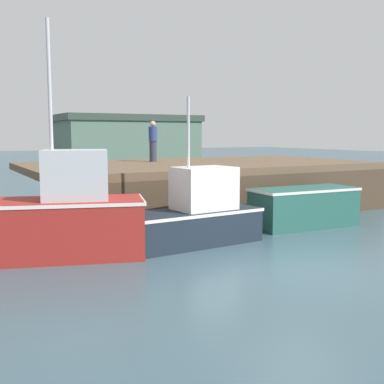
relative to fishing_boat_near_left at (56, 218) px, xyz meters
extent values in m
cube|color=#38515B|center=(4.44, -3.48, -1.01)|extent=(120.00, 160.00, 0.10)
cube|color=brown|center=(6.63, 4.87, 0.73)|extent=(12.92, 6.92, 0.25)
cube|color=#433527|center=(6.63, 1.53, -0.18)|extent=(12.92, 0.24, 1.56)
cylinder|color=#433527|center=(0.57, 1.60, -0.18)|extent=(0.29, 0.29, 1.56)
cylinder|color=#433527|center=(6.63, 1.60, -0.18)|extent=(0.29, 0.29, 1.56)
cylinder|color=#433527|center=(12.69, 1.60, -0.18)|extent=(0.29, 0.29, 1.56)
cylinder|color=#433527|center=(2.75, 8.14, -0.18)|extent=(0.29, 0.29, 1.56)
cylinder|color=#433527|center=(10.51, 8.14, -0.18)|extent=(0.29, 0.29, 1.56)
cylinder|color=#433527|center=(3.60, 1.60, -0.18)|extent=(6.09, 0.14, 1.39)
cube|color=maroon|center=(-0.04, 0.01, -0.27)|extent=(4.39, 2.75, 1.38)
cube|color=silver|center=(-0.04, 0.01, 0.37)|extent=(4.47, 2.80, 0.08)
cube|color=#B2B7BC|center=(0.45, -0.15, 1.00)|extent=(1.76, 1.55, 1.16)
cylinder|color=#B7B7BC|center=(-0.04, 0.01, 3.06)|extent=(0.09, 0.09, 2.94)
cube|color=#19232D|center=(3.35, -0.34, -0.50)|extent=(4.01, 1.66, 0.92)
cube|color=silver|center=(3.35, -0.34, -0.09)|extent=(4.09, 1.70, 0.08)
cube|color=silver|center=(3.83, -0.31, 0.52)|extent=(1.61, 1.23, 1.12)
cylinder|color=#B7B7BC|center=(3.35, -0.34, 1.99)|extent=(0.08, 0.08, 1.82)
cube|color=#23564C|center=(7.75, 0.14, -0.34)|extent=(3.41, 1.56, 1.23)
cube|color=silver|center=(7.75, 0.14, 0.22)|extent=(3.48, 1.60, 0.08)
cylinder|color=#2D3342|center=(5.31, 6.24, 1.26)|extent=(0.29, 0.29, 0.81)
cylinder|color=navy|center=(5.31, 6.24, 1.95)|extent=(0.34, 0.34, 0.57)
sphere|color=tan|center=(5.31, 6.24, 2.35)|extent=(0.22, 0.22, 0.22)
cube|color=#4C6656|center=(11.81, 25.94, 1.00)|extent=(10.73, 5.95, 3.92)
cube|color=#2D3D34|center=(11.81, 25.94, 3.21)|extent=(11.16, 6.19, 0.50)
camera|label=1|loc=(-2.54, -11.25, 1.95)|focal=44.86mm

